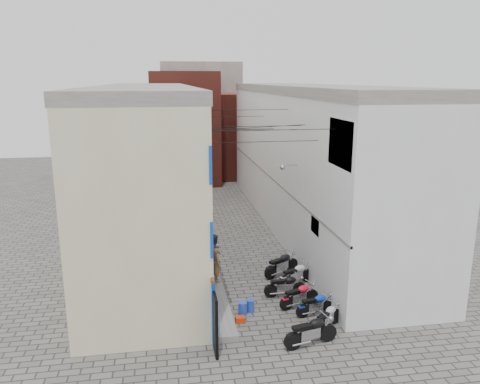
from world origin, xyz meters
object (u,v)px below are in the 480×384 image
water_jug_near (243,309)px  person_b (215,251)px  motorcycle_a (311,330)px  red_crate (240,319)px  motorcycle_c (316,303)px  person_a (217,265)px  water_jug_far (250,306)px  motorcycle_g (282,263)px  motorcycle_e (285,285)px  motorcycle_d (299,294)px  motorcycle_f (296,273)px  motorcycle_b (328,317)px

water_jug_near → person_b: bearing=97.2°
motorcycle_a → red_crate: motorcycle_a is taller
motorcycle_c → person_a: bearing=-143.8°
water_jug_near → water_jug_far: 0.42m
motorcycle_c → motorcycle_g: bearing=174.3°
motorcycle_e → person_a: size_ratio=1.17×
motorcycle_d → motorcycle_g: size_ratio=0.90×
motorcycle_c → red_crate: 3.17m
motorcycle_c → red_crate: (-3.14, -0.08, -0.40)m
motorcycle_f → water_jug_near: bearing=-73.4°
motorcycle_f → water_jug_near: size_ratio=3.59×
motorcycle_c → motorcycle_e: (-0.80, 1.83, 0.04)m
water_jug_near → motorcycle_a: bearing=-52.3°
motorcycle_g → person_b: 3.32m
motorcycle_a → motorcycle_b: size_ratio=1.17×
person_b → water_jug_far: 4.54m
person_a → person_b: (0.14, 1.73, 0.02)m
motorcycle_d → water_jug_far: motorcycle_d is taller
motorcycle_a → motorcycle_f: 5.11m
motorcycle_f → person_a: (-3.66, 0.46, 0.50)m
motorcycle_b → motorcycle_f: size_ratio=0.92×
motorcycle_g → motorcycle_f: bearing=-11.9°
motorcycle_e → person_a: person_a is taller
motorcycle_d → water_jug_far: 2.14m
motorcycle_g → motorcycle_d: bearing=-31.2°
person_a → person_b: person_b is taller
motorcycle_c → motorcycle_g: (-0.39, 4.10, 0.11)m
motorcycle_d → water_jug_far: bearing=-107.1°
person_b → motorcycle_a: bearing=-132.3°
motorcycle_g → person_a: 3.38m
motorcycle_c → person_a: 5.00m
motorcycle_d → red_crate: 2.86m
motorcycle_c → motorcycle_e: bearing=-167.6°
motorcycle_e → red_crate: size_ratio=5.16×
motorcycle_a → motorcycle_g: bearing=162.4°
motorcycle_a → water_jug_far: motorcycle_a is taller
motorcycle_g → red_crate: bearing=-63.3°
motorcycle_a → water_jug_near: size_ratio=3.87×
motorcycle_a → motorcycle_g: (0.52, 6.22, 0.01)m
person_b → red_crate: 5.27m
motorcycle_d → water_jug_near: (-2.48, -0.32, -0.28)m
motorcycle_f → red_crate: size_ratio=5.29×
motorcycle_b → water_jug_far: 3.26m
person_a → red_crate: bearing=179.6°
water_jug_near → water_jug_far: bearing=31.4°
motorcycle_f → motorcycle_g: (-0.39, 1.20, 0.05)m
motorcycle_a → motorcycle_c: motorcycle_a is taller
motorcycle_b → water_jug_near: size_ratio=3.30×
motorcycle_b → water_jug_near: bearing=-157.9°
motorcycle_f → person_a: bearing=-119.8°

